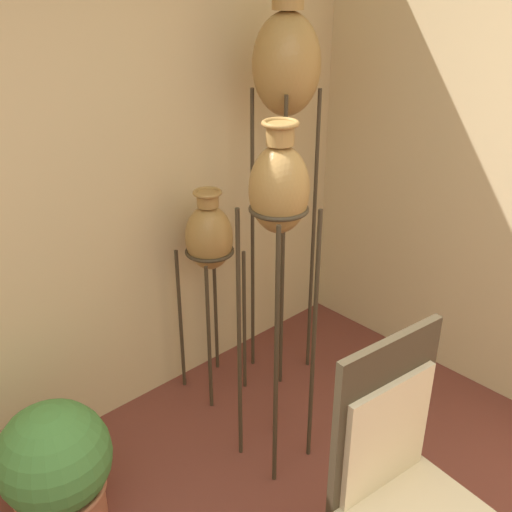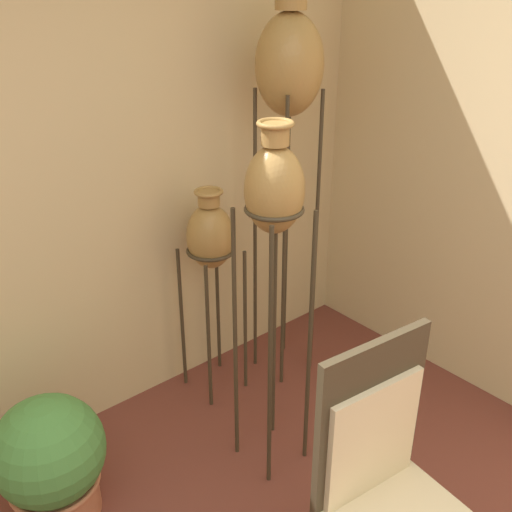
# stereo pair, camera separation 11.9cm
# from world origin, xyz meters

# --- Properties ---
(vase_stand_tall) EXTENTS (0.33, 0.33, 2.11)m
(vase_stand_tall) POSITION_xyz_m (1.43, 1.82, 1.73)
(vase_stand_tall) COLOR #382D1E
(vase_stand_tall) RESTS_ON ground_plane
(vase_stand_medium) EXTENTS (0.26, 0.26, 1.67)m
(vase_stand_medium) POSITION_xyz_m (0.88, 1.31, 1.34)
(vase_stand_medium) COLOR #382D1E
(vase_stand_medium) RESTS_ON ground_plane
(vase_stand_short) EXTENTS (0.27, 0.27, 1.19)m
(vase_stand_short) POSITION_xyz_m (1.00, 1.93, 0.92)
(vase_stand_short) COLOR #382D1E
(vase_stand_short) RESTS_ON ground_plane
(chair) EXTENTS (0.53, 0.55, 1.15)m
(chair) POSITION_xyz_m (0.64, 0.44, 0.64)
(chair) COLOR #382D1E
(chair) RESTS_ON ground_plane
(potted_plant) EXTENTS (0.48, 0.48, 0.60)m
(potted_plant) POSITION_xyz_m (-0.07, 1.66, 0.31)
(potted_plant) COLOR #B26647
(potted_plant) RESTS_ON ground_plane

